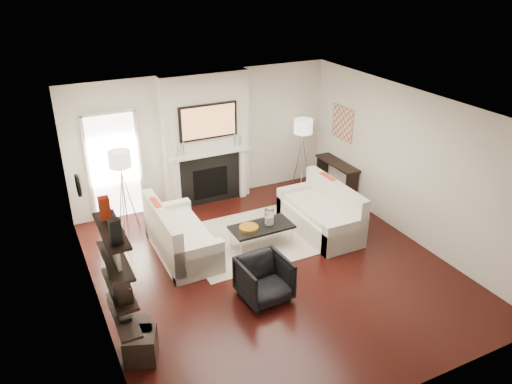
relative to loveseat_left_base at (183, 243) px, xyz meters
name	(u,v)px	position (x,y,z in m)	size (l,w,h in m)	color
room_envelope	(273,195)	(1.17, -1.10, 1.14)	(6.00, 6.00, 6.00)	black
chimney_breast	(206,140)	(1.17, 1.78, 1.14)	(1.80, 0.25, 2.70)	silver
fireplace_surround	(210,180)	(1.17, 1.64, 0.31)	(1.30, 0.02, 1.04)	black
firebox	(211,183)	(1.17, 1.64, 0.24)	(0.75, 0.02, 0.65)	black
mantel_pilaster_l	(177,185)	(0.45, 1.61, 0.34)	(0.12, 0.08, 1.10)	white
mantel_pilaster_r	(242,173)	(1.89, 1.61, 0.34)	(0.12, 0.08, 1.10)	white
mantel_shelf	(210,153)	(1.17, 1.59, 0.91)	(1.70, 0.18, 0.07)	white
tv_body	(208,121)	(1.17, 1.62, 1.57)	(1.20, 0.06, 0.70)	black
tv_screen	(209,122)	(1.17, 1.58, 1.57)	(1.10, 0.01, 0.62)	#BF723F
candlestick_l_tall	(183,149)	(0.62, 1.60, 1.09)	(0.04, 0.04, 0.30)	silver
candlestick_l_short	(177,151)	(0.49, 1.60, 1.06)	(0.04, 0.04, 0.24)	silver
candlestick_r_tall	(235,140)	(1.72, 1.60, 1.09)	(0.04, 0.04, 0.30)	silver
candlestick_r_short	(240,141)	(1.85, 1.60, 1.06)	(0.04, 0.04, 0.24)	silver
hallway_panel	(114,167)	(-0.68, 1.88, 0.84)	(0.90, 0.02, 2.10)	white
door_trim_l	(89,172)	(-1.16, 1.86, 0.84)	(0.06, 0.06, 2.16)	white
door_trim_r	(140,163)	(-0.20, 1.86, 0.84)	(0.06, 0.06, 2.16)	white
door_trim_top	(107,113)	(-0.68, 1.86, 1.92)	(1.02, 0.06, 0.06)	white
rug	(256,237)	(1.38, -0.09, -0.20)	(2.60, 2.00, 0.01)	#C1B09E
loveseat_left_base	(183,243)	(0.00, 0.00, 0.00)	(0.85, 1.80, 0.42)	beige
loveseat_left_back	(163,231)	(-0.33, 0.00, 0.32)	(0.18, 1.80, 0.80)	beige
loveseat_left_arm_n	(199,261)	(0.00, -0.81, 0.09)	(0.85, 0.18, 0.60)	beige
loveseat_left_arm_s	(168,218)	(0.00, 0.81, 0.09)	(0.85, 0.18, 0.60)	beige
loveseat_left_cushion	(185,229)	(0.05, 0.00, 0.26)	(0.63, 1.44, 0.10)	beige
pillow_left_orange	(157,213)	(-0.33, 0.30, 0.52)	(0.10, 0.42, 0.42)	red
pillow_left_charcoal	(167,229)	(-0.33, -0.30, 0.51)	(0.10, 0.40, 0.40)	black
loveseat_right_base	(319,221)	(2.56, -0.38, 0.00)	(0.85, 1.80, 0.42)	beige
loveseat_right_back	(335,202)	(2.89, -0.38, 0.32)	(0.18, 1.80, 0.80)	beige
loveseat_right_arm_n	(345,236)	(2.56, -1.19, 0.09)	(0.85, 0.18, 0.60)	beige
loveseat_right_arm_s	(297,199)	(2.56, 0.43, 0.09)	(0.85, 0.18, 0.60)	beige
loveseat_right_cushion	(318,209)	(2.51, -0.38, 0.26)	(0.63, 1.44, 0.10)	beige
pillow_right_orange	(327,186)	(2.89, -0.08, 0.52)	(0.10, 0.42, 0.42)	red
pillow_right_charcoal	(345,199)	(2.89, -0.68, 0.51)	(0.10, 0.40, 0.40)	black
coffee_table	(262,227)	(1.32, -0.41, 0.19)	(1.10, 0.55, 0.04)	black
coffee_leg_nw	(241,250)	(0.82, -0.63, -0.02)	(0.02, 0.02, 0.38)	silver
coffee_leg_ne	(292,237)	(1.82, -0.63, -0.02)	(0.02, 0.02, 0.38)	silver
coffee_leg_sw	(231,238)	(0.82, -0.19, -0.02)	(0.02, 0.02, 0.38)	silver
coffee_leg_se	(280,226)	(1.82, -0.19, -0.02)	(0.02, 0.02, 0.38)	silver
hurricane_glass	(269,217)	(1.47, -0.41, 0.35)	(0.17, 0.17, 0.30)	white
hurricane_candle	(269,220)	(1.47, -0.41, 0.29)	(0.10, 0.10, 0.15)	white
copper_bowl	(249,228)	(1.07, -0.41, 0.24)	(0.34, 0.34, 0.06)	#C28420
armchair	(264,277)	(0.70, -1.74, 0.15)	(0.71, 0.66, 0.73)	black
lamp_left_post	(125,202)	(-0.68, 1.22, 0.39)	(0.02, 0.02, 1.20)	silver
lamp_left_shade	(120,159)	(-0.68, 1.22, 1.24)	(0.40, 0.40, 0.30)	white
lamp_left_leg_a	(131,201)	(-0.57, 1.22, 0.39)	(0.02, 0.02, 1.25)	silver
lamp_left_leg_b	(121,201)	(-0.73, 1.32, 0.39)	(0.02, 0.02, 1.25)	silver
lamp_left_leg_c	(123,205)	(-0.73, 1.13, 0.39)	(0.02, 0.02, 1.25)	silver
lamp_right_post	(302,164)	(3.22, 1.40, 0.39)	(0.02, 0.02, 1.20)	silver
lamp_right_shade	(303,126)	(3.22, 1.40, 1.24)	(0.40, 0.40, 0.30)	white
lamp_right_leg_a	(306,163)	(3.33, 1.40, 0.39)	(0.02, 0.02, 1.25)	silver
lamp_right_leg_b	(297,163)	(3.17, 1.49, 0.39)	(0.02, 0.02, 1.25)	silver
lamp_right_leg_c	(302,165)	(3.17, 1.30, 0.39)	(0.02, 0.02, 1.25)	silver
console_top	(337,163)	(3.74, 0.80, 0.52)	(0.35, 1.20, 0.04)	black
console_leg_n	(352,189)	(3.74, 0.25, 0.14)	(0.30, 0.04, 0.71)	black
console_leg_s	(322,171)	(3.74, 1.35, 0.14)	(0.30, 0.04, 0.71)	black
wall_art	(343,123)	(3.90, 0.95, 1.34)	(0.03, 0.70, 0.70)	tan
shelf_bottom	(123,315)	(-1.45, -2.10, 0.49)	(0.25, 1.00, 0.04)	black
shelf_lower	(119,288)	(-1.45, -2.10, 0.89)	(0.25, 1.00, 0.04)	black
shelf_upper	(115,260)	(-1.45, -2.10, 1.29)	(0.25, 1.00, 0.04)	black
shelf_top	(111,230)	(-1.45, -2.10, 1.69)	(0.25, 1.00, 0.04)	black
decor_magfile_a	(116,231)	(-1.45, -2.43, 1.85)	(0.12, 0.10, 0.28)	black
decor_magfile_b	(104,208)	(-1.45, -1.82, 1.85)	(0.12, 0.10, 0.28)	red
decor_frame_a	(116,256)	(-1.45, -2.23, 1.42)	(0.04, 0.30, 0.22)	white
decor_frame_b	(110,243)	(-1.45, -1.88, 1.40)	(0.04, 0.22, 0.18)	black
decor_wine_rack	(123,292)	(-1.45, -2.35, 1.01)	(0.18, 0.25, 0.20)	black
decor_box_small	(114,272)	(-1.45, -1.85, 0.97)	(0.15, 0.12, 0.12)	black
decor_books	(124,316)	(-1.45, -2.19, 0.53)	(0.14, 0.20, 0.05)	black
decor_box_tall	(118,296)	(-1.45, -1.84, 0.60)	(0.10, 0.10, 0.18)	white
clock_rim	(78,186)	(-1.56, -0.20, 1.49)	(0.34, 0.34, 0.04)	black
clock_face	(80,185)	(-1.53, -0.20, 1.49)	(0.29, 0.29, 0.01)	white
ottoman_near	(137,337)	(-1.30, -1.98, -0.01)	(0.40, 0.40, 0.40)	black
ottoman_far	(141,346)	(-1.30, -2.18, -0.01)	(0.40, 0.40, 0.40)	black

